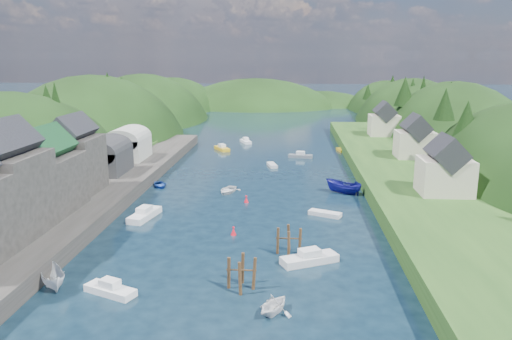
# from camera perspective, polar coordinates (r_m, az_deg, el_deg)

# --- Properties ---
(ground) EXTENTS (600.00, 600.00, 0.00)m
(ground) POSITION_cam_1_polar(r_m,az_deg,el_deg) (100.14, 0.87, 0.58)
(ground) COLOR black
(ground) RESTS_ON ground
(hillside_left) EXTENTS (44.00, 245.56, 52.00)m
(hillside_left) POSITION_cam_1_polar(r_m,az_deg,el_deg) (135.82, -17.85, -0.23)
(hillside_left) COLOR black
(hillside_left) RESTS_ON ground
(hillside_right) EXTENTS (36.00, 245.56, 48.00)m
(hillside_right) POSITION_cam_1_polar(r_m,az_deg,el_deg) (132.14, 21.37, -0.58)
(hillside_right) COLOR black
(hillside_right) RESTS_ON ground
(far_hills) EXTENTS (103.00, 68.00, 44.00)m
(far_hills) POSITION_cam_1_polar(r_m,az_deg,el_deg) (224.06, 2.92, 4.64)
(far_hills) COLOR black
(far_hills) RESTS_ON ground
(hill_trees) EXTENTS (92.00, 150.51, 12.34)m
(hill_trees) POSITION_cam_1_polar(r_m,az_deg,el_deg) (113.65, 1.80, 7.74)
(hill_trees) COLOR black
(hill_trees) RESTS_ON ground
(quay_left) EXTENTS (12.00, 110.00, 2.00)m
(quay_left) POSITION_cam_1_polar(r_m,az_deg,el_deg) (76.52, -18.70, -3.25)
(quay_left) COLOR #2D2B28
(quay_left) RESTS_ON ground
(terrace_left_grass) EXTENTS (12.00, 110.00, 2.50)m
(terrace_left_grass) POSITION_cam_1_polar(r_m,az_deg,el_deg) (79.39, -23.39, -2.88)
(terrace_left_grass) COLOR #234719
(terrace_left_grass) RESTS_ON ground
(quayside_buildings) EXTENTS (8.00, 35.84, 12.90)m
(quayside_buildings) POSITION_cam_1_polar(r_m,az_deg,el_deg) (64.09, -25.36, -1.26)
(quayside_buildings) COLOR #2D2B28
(quayside_buildings) RESTS_ON quay_left
(boat_sheds) EXTENTS (7.00, 21.00, 7.50)m
(boat_sheds) POSITION_cam_1_polar(r_m,az_deg,el_deg) (93.56, -15.62, 2.51)
(boat_sheds) COLOR #2D2D30
(boat_sheds) RESTS_ON quay_left
(terrace_right) EXTENTS (16.00, 120.00, 2.40)m
(terrace_right) POSITION_cam_1_polar(r_m,az_deg,el_deg) (92.12, 16.25, -0.27)
(terrace_right) COLOR #234719
(terrace_right) RESTS_ON ground
(right_bank_cottages) EXTENTS (9.00, 59.24, 8.41)m
(right_bank_cottages) POSITION_cam_1_polar(r_m,az_deg,el_deg) (99.89, 17.11, 3.38)
(right_bank_cottages) COLOR beige
(right_bank_cottages) RESTS_ON terrace_right
(piling_cluster_near) EXTENTS (2.85, 2.70, 3.73)m
(piling_cluster_near) POSITION_cam_1_polar(r_m,az_deg,el_deg) (47.74, -1.68, -12.00)
(piling_cluster_near) COLOR #382314
(piling_cluster_near) RESTS_ON ground
(piling_cluster_far) EXTENTS (2.92, 2.75, 3.63)m
(piling_cluster_far) POSITION_cam_1_polar(r_m,az_deg,el_deg) (55.64, 3.77, -8.36)
(piling_cluster_far) COLOR #382314
(piling_cluster_far) RESTS_ON ground
(channel_buoy_near) EXTENTS (0.70, 0.70, 1.10)m
(channel_buoy_near) POSITION_cam_1_polar(r_m,az_deg,el_deg) (61.44, -2.59, -7.01)
(channel_buoy_near) COLOR red
(channel_buoy_near) RESTS_ON ground
(channel_buoy_far) EXTENTS (0.70, 0.70, 1.10)m
(channel_buoy_far) POSITION_cam_1_polar(r_m,az_deg,el_deg) (74.55, -1.12, -3.39)
(channel_buoy_far) COLOR red
(channel_buoy_far) RESTS_ON ground
(moored_boats) EXTENTS (37.34, 89.83, 2.30)m
(moored_boats) POSITION_cam_1_polar(r_m,az_deg,el_deg) (72.35, -1.60, -3.77)
(moored_boats) COLOR silver
(moored_boats) RESTS_ON ground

